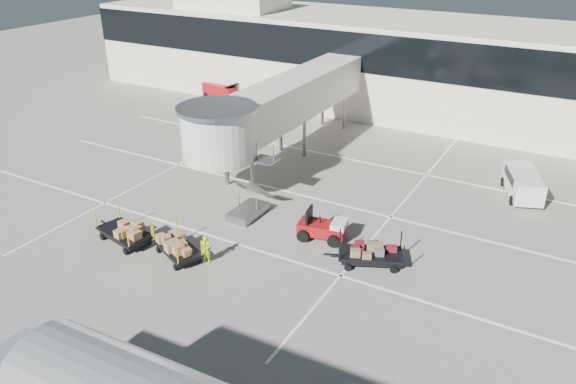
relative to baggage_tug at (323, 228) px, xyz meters
name	(u,v)px	position (x,y,z in m)	size (l,w,h in m)	color
ground	(217,262)	(-3.61, -4.84, -0.62)	(140.00, 140.00, 0.00)	gray
lane_markings	(295,191)	(-4.27, 4.49, -0.61)	(40.00, 30.00, 0.02)	white
terminal	(409,64)	(-3.96, 25.10, 3.49)	(64.00, 12.11, 15.20)	#F0E6CF
jet_bridge	(273,107)	(-7.58, 7.42, 3.66)	(5.70, 20.40, 6.03)	silver
baggage_tug	(323,228)	(0.00, 0.00, 0.00)	(2.79, 2.06, 1.70)	maroon
suitcase_cart	(370,254)	(3.19, -1.10, -0.06)	(3.96, 2.79, 1.55)	black
box_cart_near	(178,247)	(-5.60, -5.42, -0.03)	(3.63, 2.56, 1.42)	black
box_cart_far	(126,232)	(-9.08, -5.62, -0.03)	(4.04, 2.25, 1.55)	black
ground_worker	(206,249)	(-4.07, -5.10, 0.15)	(0.56, 0.37, 1.55)	#9FD916
minivan	(523,181)	(8.50, 11.03, 0.34)	(3.10, 4.54, 1.60)	white
belt_loader	(221,92)	(-20.59, 19.15, 0.11)	(4.20, 2.26, 1.93)	maroon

